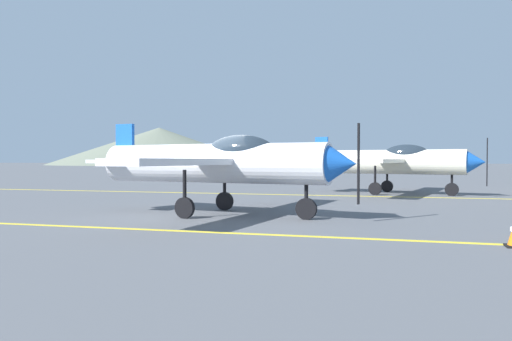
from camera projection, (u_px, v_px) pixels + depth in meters
ground_plane at (207, 214)px, 14.47m from camera, size 400.00×400.00×0.00m
apron_line_near at (156, 230)px, 11.24m from camera, size 80.00×0.16×0.01m
apron_line_far at (271, 194)px, 22.72m from camera, size 80.00×0.16×0.01m
airplane_near at (221, 162)px, 14.30m from camera, size 8.29×9.48×2.84m
airplane_mid at (392, 161)px, 23.06m from camera, size 8.30×9.43×2.84m
hill_left at (159, 146)px, 159.79m from camera, size 71.52×71.52×12.39m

